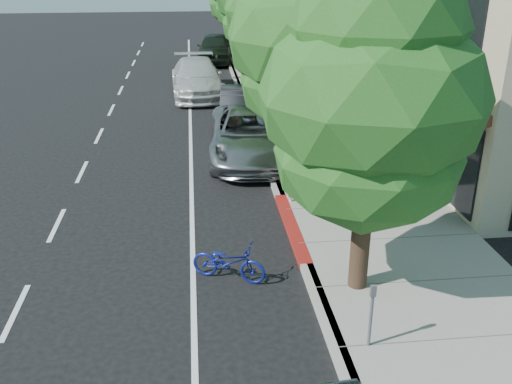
{
  "coord_description": "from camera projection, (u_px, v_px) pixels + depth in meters",
  "views": [
    {
      "loc": [
        -2.42,
        -12.17,
        6.76
      ],
      "look_at": [
        -1.0,
        0.5,
        1.35
      ],
      "focal_mm": 40.0,
      "sensor_mm": 36.0,
      "label": 1
    }
  ],
  "objects": [
    {
      "name": "cyclist",
      "position": [
        291.0,
        171.0,
        16.15
      ],
      "size": [
        0.58,
        0.79,
        1.99
      ],
      "primitive_type": "imported",
      "rotation": [
        0.0,
        0.0,
        1.72
      ],
      "color": "silver",
      "rests_on": "ground"
    },
    {
      "name": "curb",
      "position": [
        260.0,
        144.0,
        21.31
      ],
      "size": [
        0.3,
        56.0,
        0.15
      ],
      "primitive_type": "cube",
      "color": "#9E998E",
      "rests_on": "ground"
    },
    {
      "name": "sidewalk",
      "position": [
        321.0,
        142.0,
        21.54
      ],
      "size": [
        4.6,
        56.0,
        0.15
      ],
      "primitive_type": "cube",
      "color": "gray",
      "rests_on": "ground"
    },
    {
      "name": "white_pickup",
      "position": [
        197.0,
        78.0,
        28.56
      ],
      "size": [
        2.71,
        6.12,
        1.75
      ],
      "primitive_type": "imported",
      "rotation": [
        0.0,
        0.0,
        0.04
      ],
      "color": "silver",
      "rests_on": "ground"
    },
    {
      "name": "street_tree_0",
      "position": [
        372.0,
        101.0,
        10.65
      ],
      "size": [
        4.37,
        4.37,
        6.83
      ],
      "color": "black",
      "rests_on": "ground"
    },
    {
      "name": "silver_suv",
      "position": [
        250.0,
        135.0,
        19.87
      ],
      "size": [
        3.17,
        6.2,
        1.68
      ],
      "primitive_type": "imported",
      "rotation": [
        0.0,
        0.0,
        -0.07
      ],
      "color": "#9A9A9E",
      "rests_on": "ground"
    },
    {
      "name": "bicycle",
      "position": [
        229.0,
        262.0,
        12.54
      ],
      "size": [
        1.79,
        1.23,
        0.89
      ],
      "primitive_type": "imported",
      "rotation": [
        0.0,
        0.0,
        1.15
      ],
      "color": "navy",
      "rests_on": "ground"
    },
    {
      "name": "curb_red_segment",
      "position": [
        292.0,
        228.0,
        14.91
      ],
      "size": [
        0.32,
        4.0,
        0.15
      ],
      "primitive_type": "cube",
      "color": "maroon",
      "rests_on": "ground"
    },
    {
      "name": "dark_sedan",
      "position": [
        240.0,
        106.0,
        23.8
      ],
      "size": [
        2.05,
        4.73,
        1.51
      ],
      "primitive_type": "imported",
      "rotation": [
        0.0,
        0.0,
        -0.1
      ],
      "color": "black",
      "rests_on": "ground"
    },
    {
      "name": "dark_suv_far",
      "position": [
        215.0,
        48.0,
        37.02
      ],
      "size": [
        2.8,
        5.62,
        1.84
      ],
      "primitive_type": "imported",
      "rotation": [
        0.0,
        0.0,
        -0.12
      ],
      "color": "black",
      "rests_on": "ground"
    },
    {
      "name": "street_tree_1",
      "position": [
        309.0,
        40.0,
        16.04
      ],
      "size": [
        4.75,
        4.75,
        7.3
      ],
      "color": "black",
      "rests_on": "ground"
    },
    {
      "name": "pedestrian",
      "position": [
        344.0,
        126.0,
        20.64
      ],
      "size": [
        0.78,
        0.63,
        1.53
      ],
      "primitive_type": "imported",
      "rotation": [
        0.0,
        0.0,
        3.21
      ],
      "color": "black",
      "rests_on": "sidewalk"
    },
    {
      "name": "storefront_building",
      "position": [
        419.0,
        17.0,
        30.1
      ],
      "size": [
        10.0,
        36.0,
        7.0
      ],
      "primitive_type": "cube",
      "color": "tan",
      "rests_on": "ground"
    },
    {
      "name": "street_tree_2",
      "position": [
        278.0,
        12.0,
        21.46
      ],
      "size": [
        4.2,
        4.2,
        7.37
      ],
      "color": "black",
      "rests_on": "ground"
    },
    {
      "name": "ground",
      "position": [
        299.0,
        248.0,
        14.02
      ],
      "size": [
        120.0,
        120.0,
        0.0
      ],
      "primitive_type": "plane",
      "color": "black",
      "rests_on": "ground"
    }
  ]
}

